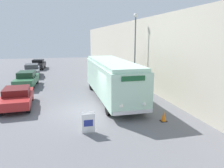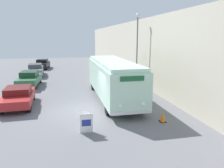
{
  "view_description": "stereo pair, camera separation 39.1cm",
  "coord_description": "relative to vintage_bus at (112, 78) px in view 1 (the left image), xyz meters",
  "views": [
    {
      "loc": [
        -1.52,
        -13.78,
        4.77
      ],
      "look_at": [
        1.9,
        -0.06,
        1.74
      ],
      "focal_mm": 35.0,
      "sensor_mm": 36.0,
      "label": 1
    },
    {
      "loc": [
        -1.14,
        -13.87,
        4.77
      ],
      "look_at": [
        1.9,
        -0.06,
        1.74
      ],
      "focal_mm": 35.0,
      "sensor_mm": 36.0,
      "label": 2
    }
  ],
  "objects": [
    {
      "name": "vintage_bus",
      "position": [
        0.0,
        0.0,
        0.0
      ],
      "size": [
        2.51,
        10.01,
        3.03
      ],
      "color": "black",
      "rests_on": "ground_plane"
    },
    {
      "name": "building_wall_right",
      "position": [
        4.11,
        7.6,
        1.56
      ],
      "size": [
        0.3,
        60.0,
        6.55
      ],
      "color": "beige",
      "rests_on": "ground_plane"
    },
    {
      "name": "parked_car_distant",
      "position": [
        -6.95,
        19.11,
        -0.97
      ],
      "size": [
        2.11,
        4.39,
        1.44
      ],
      "rotation": [
        0.0,
        0.0,
        -0.07
      ],
      "color": "black",
      "rests_on": "ground_plane"
    },
    {
      "name": "sign_board",
      "position": [
        -2.68,
        -5.81,
        -1.2
      ],
      "size": [
        0.67,
        0.4,
        1.06
      ],
      "color": "gray",
      "rests_on": "ground_plane"
    },
    {
      "name": "streetlamp",
      "position": [
        3.15,
        3.57,
        2.74
      ],
      "size": [
        0.36,
        0.36,
        6.94
      ],
      "color": "#595E60",
      "rests_on": "ground_plane"
    },
    {
      "name": "parked_car_far",
      "position": [
        -7.22,
        12.51,
        -0.94
      ],
      "size": [
        2.1,
        4.81,
        1.51
      ],
      "rotation": [
        0.0,
        0.0,
        0.06
      ],
      "color": "black",
      "rests_on": "ground_plane"
    },
    {
      "name": "traffic_cone",
      "position": [
        1.77,
        -5.32,
        -1.41
      ],
      "size": [
        0.36,
        0.36,
        0.61
      ],
      "color": "black",
      "rests_on": "ground_plane"
    },
    {
      "name": "parked_car_near",
      "position": [
        -6.89,
        -0.43,
        -0.99
      ],
      "size": [
        2.09,
        4.38,
        1.37
      ],
      "rotation": [
        0.0,
        0.0,
        0.04
      ],
      "color": "black",
      "rests_on": "ground_plane"
    },
    {
      "name": "parked_car_mid",
      "position": [
        -7.07,
        6.21,
        -0.94
      ],
      "size": [
        2.03,
        4.58,
        1.5
      ],
      "rotation": [
        0.0,
        0.0,
        -0.06
      ],
      "color": "black",
      "rests_on": "ground_plane"
    },
    {
      "name": "ground_plane",
      "position": [
        -2.5,
        -2.4,
        -1.71
      ],
      "size": [
        80.0,
        80.0,
        0.0
      ],
      "primitive_type": "plane",
      "color": "slate"
    }
  ]
}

